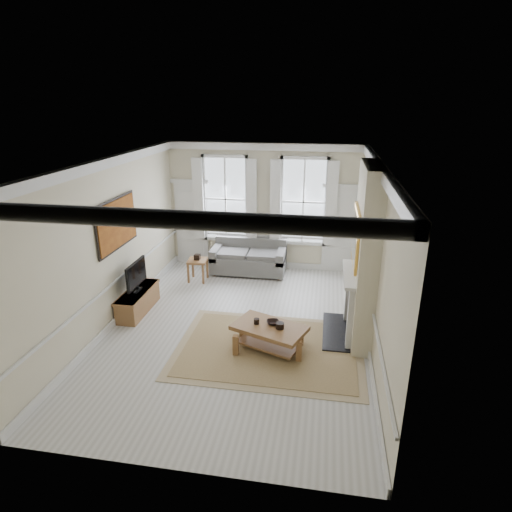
% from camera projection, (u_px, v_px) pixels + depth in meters
% --- Properties ---
extents(floor, '(7.20, 7.20, 0.00)m').
position_uv_depth(floor, '(238.00, 329.00, 8.78)').
color(floor, '#B7B5AD').
rests_on(floor, ground).
extents(ceiling, '(7.20, 7.20, 0.00)m').
position_uv_depth(ceiling, '(235.00, 162.00, 7.60)').
color(ceiling, white).
rests_on(ceiling, back_wall).
extents(back_wall, '(5.20, 0.00, 5.20)m').
position_uv_depth(back_wall, '(264.00, 207.00, 11.52)').
color(back_wall, beige).
rests_on(back_wall, floor).
extents(left_wall, '(0.00, 7.20, 7.20)m').
position_uv_depth(left_wall, '(110.00, 244.00, 8.59)').
color(left_wall, beige).
rests_on(left_wall, floor).
extents(right_wall, '(0.00, 7.20, 7.20)m').
position_uv_depth(right_wall, '(376.00, 260.00, 7.78)').
color(right_wall, beige).
rests_on(right_wall, floor).
extents(window_left, '(1.26, 0.20, 2.20)m').
position_uv_depth(window_left, '(226.00, 199.00, 11.57)').
color(window_left, '#B2BCC6').
rests_on(window_left, back_wall).
extents(window_right, '(1.26, 0.20, 2.20)m').
position_uv_depth(window_right, '(303.00, 202.00, 11.24)').
color(window_right, '#B2BCC6').
rests_on(window_right, back_wall).
extents(door_left, '(0.90, 0.08, 2.30)m').
position_uv_depth(door_left, '(192.00, 224.00, 11.99)').
color(door_left, silver).
rests_on(door_left, floor).
extents(door_right, '(0.90, 0.08, 2.30)m').
position_uv_depth(door_right, '(340.00, 231.00, 11.35)').
color(door_right, silver).
rests_on(door_right, floor).
extents(painting, '(0.05, 1.66, 1.06)m').
position_uv_depth(painting, '(117.00, 224.00, 8.74)').
color(painting, '#9D581B').
rests_on(painting, left_wall).
extents(chimney_breast, '(0.35, 1.70, 3.38)m').
position_uv_depth(chimney_breast, '(365.00, 255.00, 8.00)').
color(chimney_breast, beige).
rests_on(chimney_breast, floor).
extents(hearth, '(0.55, 1.50, 0.05)m').
position_uv_depth(hearth, '(337.00, 332.00, 8.64)').
color(hearth, black).
rests_on(hearth, floor).
extents(fireplace, '(0.21, 1.45, 1.33)m').
position_uv_depth(fireplace, '(349.00, 301.00, 8.37)').
color(fireplace, silver).
rests_on(fireplace, floor).
extents(mirror, '(0.06, 1.26, 1.06)m').
position_uv_depth(mirror, '(355.00, 237.00, 7.91)').
color(mirror, gold).
rests_on(mirror, chimney_breast).
extents(sofa, '(1.97, 0.96, 0.89)m').
position_uv_depth(sofa, '(249.00, 259.00, 11.58)').
color(sofa, '#5A5957').
rests_on(sofa, floor).
extents(side_table, '(0.51, 0.51, 0.58)m').
position_uv_depth(side_table, '(198.00, 264.00, 10.99)').
color(side_table, brown).
rests_on(side_table, floor).
extents(rug, '(3.50, 2.60, 0.02)m').
position_uv_depth(rug, '(269.00, 349.00, 8.08)').
color(rug, olive).
rests_on(rug, floor).
extents(coffee_table, '(1.51, 1.19, 0.49)m').
position_uv_depth(coffee_table, '(269.00, 330.00, 7.95)').
color(coffee_table, brown).
rests_on(coffee_table, rug).
extents(ceramic_pot_a, '(0.10, 0.10, 0.10)m').
position_uv_depth(ceramic_pot_a, '(257.00, 321.00, 7.98)').
color(ceramic_pot_a, black).
rests_on(ceramic_pot_a, coffee_table).
extents(ceramic_pot_b, '(0.16, 0.16, 0.11)m').
position_uv_depth(ceramic_pot_b, '(280.00, 326.00, 7.82)').
color(ceramic_pot_b, black).
rests_on(ceramic_pot_b, coffee_table).
extents(bowl, '(0.28, 0.28, 0.06)m').
position_uv_depth(bowl, '(273.00, 322.00, 7.99)').
color(bowl, black).
rests_on(bowl, coffee_table).
extents(tv_stand, '(0.45, 1.39, 0.49)m').
position_uv_depth(tv_stand, '(138.00, 301.00, 9.45)').
color(tv_stand, brown).
rests_on(tv_stand, floor).
extents(tv, '(0.08, 0.90, 0.68)m').
position_uv_depth(tv, '(136.00, 274.00, 9.22)').
color(tv, black).
rests_on(tv, tv_stand).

